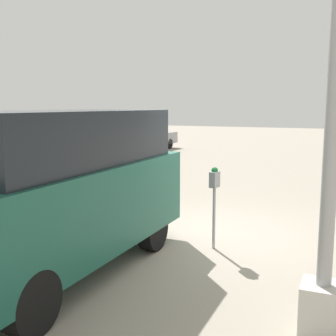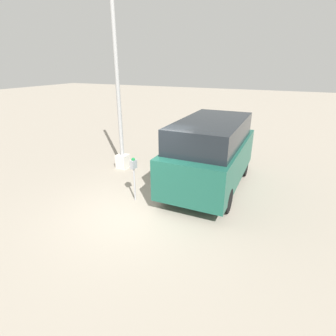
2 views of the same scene
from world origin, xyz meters
The scene contains 5 objects.
ground_plane centered at (0.00, 0.00, 0.00)m, with size 80.00×80.00×0.00m, color gray.
parking_meter_near centered at (0.54, 0.36, 1.02)m, with size 0.21×0.14×1.39m.
parking_meter_far centered at (6.92, 0.68, 1.11)m, with size 0.21×0.14×1.51m.
lamp_post centered at (2.67, 2.22, 2.32)m, with size 0.44×0.44×6.97m.
parked_van centered at (2.43, -1.44, 1.24)m, with size 4.66×2.04×2.32m.
Camera 2 is at (-5.58, -3.57, 3.94)m, focal length 28.00 mm.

